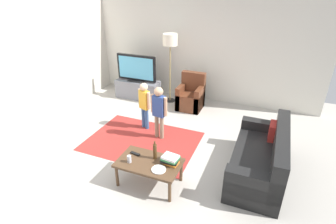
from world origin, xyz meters
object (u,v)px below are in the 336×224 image
child_center (159,108)px  bottle (155,151)px  armchair (191,97)px  book_stack (170,159)px  tv_remote (135,154)px  tv_stand (138,90)px  couch (263,160)px  child_near_tv (144,102)px  floor_lamp (170,43)px  soda_can (129,159)px  plate (159,170)px  tv (136,69)px  coffee_table (149,164)px

child_center → bottle: size_ratio=3.48×
armchair → bottle: bearing=-83.7°
book_stack → tv_remote: bearing=-179.6°
tv_remote → tv_stand: bearing=124.4°
couch → tv_remote: size_ratio=10.59×
child_near_tv → child_center: size_ratio=0.94×
armchair → floor_lamp: floor_lamp is taller
soda_can → plate: size_ratio=0.55×
tv_stand → tv: bearing=-90.0°
floor_lamp → child_center: bearing=-74.8°
armchair → child_center: (-0.16, -1.62, 0.38)m
coffee_table → tv_remote: (-0.30, 0.10, 0.06)m
armchair → bottle: size_ratio=2.79×
armchair → floor_lamp: size_ratio=0.51×
tv → bottle: (1.85, -2.85, -0.29)m
tv_stand → armchair: size_ratio=1.33×
tv_stand → child_near_tv: (0.93, -1.41, 0.39)m
book_stack → plate: (-0.10, -0.22, -0.06)m
book_stack → soda_can: (-0.60, -0.22, -0.01)m
tv → child_near_tv: (0.93, -1.39, -0.21)m
bottle → tv: bearing=123.0°
child_near_tv → tv_stand: bearing=123.5°
tv_stand → coffee_table: 3.50m
coffee_table → bottle: size_ratio=3.10×
tv_remote → armchair: bearing=96.2°
child_near_tv → book_stack: 1.90m
child_center → bottle: 1.31m
coffee_table → book_stack: book_stack is taller
book_stack → bottle: bottle is taller
armchair → child_near_tv: (-0.61, -1.37, 0.34)m
tv_stand → floor_lamp: (0.89, 0.15, 1.30)m
soda_can → tv_stand: bearing=116.1°
armchair → soda_can: armchair is taller
tv → couch: (3.45, -2.06, -0.56)m
tv_stand → coffee_table: (1.80, -2.99, 0.13)m
tv_stand → bottle: 3.43m
child_near_tv → plate: size_ratio=4.80×
tv → coffee_table: size_ratio=1.10×
floor_lamp → couch: bearing=-41.1°
child_center → book_stack: child_center is taller
bottle → plate: (0.17, -0.24, -0.13)m
coffee_table → tv: bearing=121.3°
tv_remote → coffee_table: bearing=-11.5°
child_near_tv → soda_can: bearing=-70.8°
bottle → tv_remote: size_ratio=1.90×
book_stack → coffee_table: bearing=-161.8°
tv → book_stack: (2.12, -2.87, -0.36)m
tv_stand → coffee_table: bearing=-58.9°
child_center → soda_can: child_center is taller
bottle → soda_can: bearing=-144.0°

